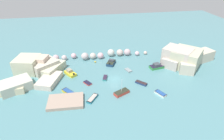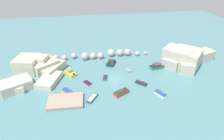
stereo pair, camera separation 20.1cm
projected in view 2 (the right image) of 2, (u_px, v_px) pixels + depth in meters
The scene contains 17 objects.
cove_water at pixel (114, 79), 56.99m from camera, with size 160.00×160.00×0.00m, color teal.
cliff_headland_left at pixel (35, 69), 59.01m from camera, with size 18.30×23.06×4.82m.
cliff_headland_right at pixel (183, 59), 63.10m from camera, with size 20.78×13.37×6.13m.
rock_breakwater at pixel (100, 55), 69.24m from camera, with size 34.84×4.08×2.65m.
stone_dock at pixel (65, 101), 47.33m from camera, with size 8.76×5.82×0.83m, color tan.
channel_buoy at pixel (95, 62), 66.23m from camera, with size 0.56×0.56×0.56m, color gold.
moored_boat_0 at pixel (69, 92), 50.66m from camera, with size 4.01×4.40×0.72m.
moored_boat_1 at pixel (70, 73), 59.06m from camera, with size 4.12×4.77×1.76m.
moored_boat_2 at pixel (121, 93), 50.44m from camera, with size 4.53×3.50×4.69m.
moored_boat_3 at pixel (160, 94), 50.18m from camera, with size 2.74×3.53×0.62m.
moored_boat_4 at pixel (105, 78), 57.12m from camera, with size 1.86×3.05×0.56m.
moored_boat_5 at pixel (159, 66), 62.89m from camera, with size 7.15×3.56×1.69m.
moored_boat_6 at pixel (128, 70), 61.22m from camera, with size 2.15×2.80×0.44m.
moored_boat_7 at pixel (92, 98), 48.57m from camera, with size 3.34×4.02×0.54m.
moored_boat_8 at pixel (87, 83), 54.86m from camera, with size 2.56×2.90×0.41m.
moored_boat_9 at pixel (141, 83), 54.60m from camera, with size 3.24×3.26×0.60m.
moored_boat_10 at pixel (111, 63), 65.01m from camera, with size 3.89×4.69×1.66m.
Camera 2 is at (-8.78, -47.24, 30.78)m, focal length 30.35 mm.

